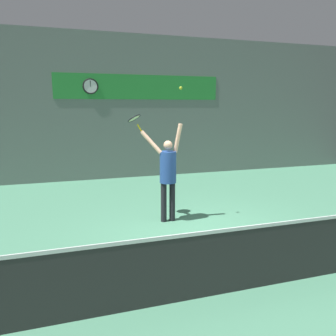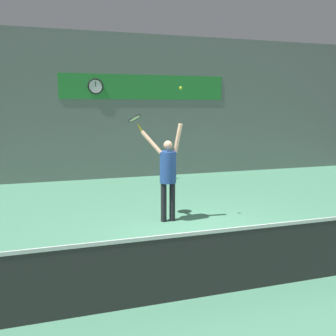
# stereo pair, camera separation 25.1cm
# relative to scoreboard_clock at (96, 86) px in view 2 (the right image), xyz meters

# --- Properties ---
(ground_plane) EXTENTS (18.00, 18.00, 0.00)m
(ground_plane) POSITION_rel_scoreboard_clock_xyz_m (1.70, -6.10, -3.21)
(ground_plane) COLOR #4C8C6B
(back_wall) EXTENTS (18.00, 0.10, 5.00)m
(back_wall) POSITION_rel_scoreboard_clock_xyz_m (1.70, 0.08, -0.71)
(back_wall) COLOR slate
(back_wall) RESTS_ON ground_plane
(sponsor_banner) EXTENTS (5.82, 0.02, 0.84)m
(sponsor_banner) POSITION_rel_scoreboard_clock_xyz_m (1.70, 0.02, -0.00)
(sponsor_banner) COLOR #288C38
(scoreboard_clock) EXTENTS (0.52, 0.05, 0.52)m
(scoreboard_clock) POSITION_rel_scoreboard_clock_xyz_m (0.00, 0.00, 0.00)
(scoreboard_clock) COLOR white
(court_net) EXTENTS (8.04, 0.07, 1.06)m
(court_net) POSITION_rel_scoreboard_clock_xyz_m (1.70, -7.81, -2.71)
(court_net) COLOR #333333
(court_net) RESTS_ON ground_plane
(tennis_player) EXTENTS (0.89, 0.52, 2.19)m
(tennis_player) POSITION_rel_scoreboard_clock_xyz_m (1.23, -4.78, -2.07)
(tennis_player) COLOR black
(tennis_player) RESTS_ON ground_plane
(tennis_racket) EXTENTS (0.42, 0.43, 0.39)m
(tennis_racket) POSITION_rel_scoreboard_clock_xyz_m (0.58, -4.40, -0.93)
(tennis_racket) COLOR yellow
(tennis_ball) EXTENTS (0.07, 0.07, 0.07)m
(tennis_ball) POSITION_rel_scoreboard_clock_xyz_m (1.48, -4.91, -0.28)
(tennis_ball) COLOR #CCDB2D
(water_bottle) EXTENTS (0.08, 0.08, 0.27)m
(water_bottle) POSITION_rel_scoreboard_clock_xyz_m (2.63, -0.61, -3.09)
(water_bottle) COLOR #198CCC
(water_bottle) RESTS_ON ground_plane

